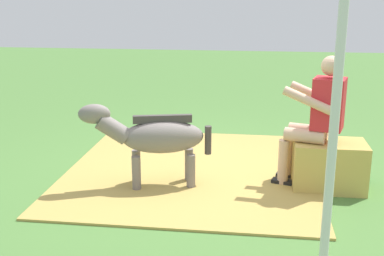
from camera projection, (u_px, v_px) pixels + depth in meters
ground_plane at (207, 175)px, 5.46m from camera, size 24.00×24.00×0.00m
hay_patch at (192, 170)px, 5.59m from camera, size 2.78×2.95×0.02m
hay_bale at (329, 165)px, 5.04m from camera, size 0.73×0.47×0.50m
person_seated at (316, 115)px, 4.95m from camera, size 0.71×0.53×1.38m
pony_standing at (154, 137)px, 5.00m from camera, size 1.33×0.53×0.90m
soda_bottle at (365, 169)px, 5.27m from camera, size 0.07×0.07×0.27m
tent_pole_left at (334, 126)px, 3.00m from camera, size 0.06×0.06×2.36m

